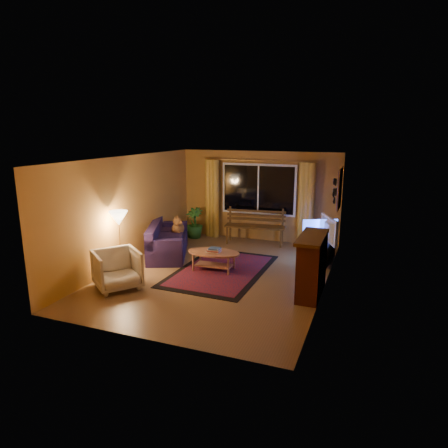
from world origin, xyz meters
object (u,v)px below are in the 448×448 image
(bench, at_px, (255,235))
(coffee_table, at_px, (214,261))
(armchair, at_px, (117,268))
(floor_lamp, at_px, (120,243))
(tv_console, at_px, (323,251))
(sofa, at_px, (168,239))

(bench, xyz_separation_m, coffee_table, (-0.24, -2.36, -0.03))
(armchair, distance_m, floor_lamp, 0.88)
(floor_lamp, height_order, tv_console, floor_lamp)
(floor_lamp, relative_size, tv_console, 1.21)
(bench, height_order, floor_lamp, floor_lamp)
(armchair, bearing_deg, coffee_table, -1.79)
(floor_lamp, bearing_deg, sofa, 78.83)
(armchair, xyz_separation_m, tv_console, (3.58, 3.16, -0.19))
(sofa, xyz_separation_m, armchair, (0.12, -2.27, 0.02))
(sofa, distance_m, armchair, 2.28)
(coffee_table, relative_size, tv_console, 1.05)
(floor_lamp, relative_size, coffee_table, 1.16)
(armchair, bearing_deg, tv_console, -10.06)
(sofa, bearing_deg, floor_lamp, -124.12)
(armchair, relative_size, tv_console, 0.75)
(armchair, bearing_deg, floor_lamp, 68.80)
(armchair, distance_m, coffee_table, 2.15)
(bench, relative_size, coffee_table, 1.37)
(coffee_table, xyz_separation_m, tv_console, (2.19, 1.53, 0.02))
(bench, height_order, coffee_table, bench)
(bench, xyz_separation_m, sofa, (-1.74, -1.72, 0.16))
(sofa, relative_size, floor_lamp, 1.44)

